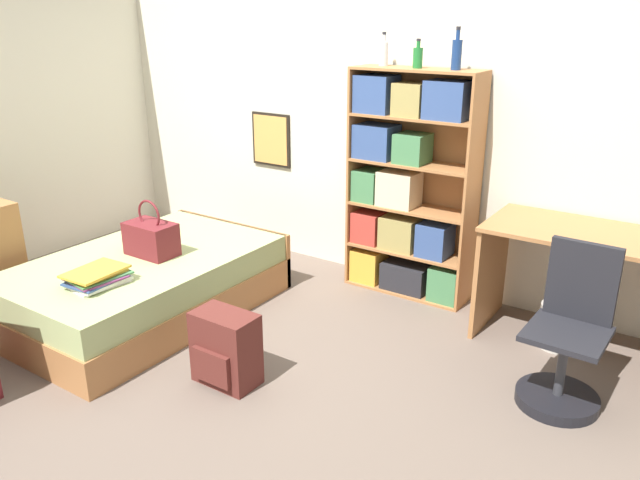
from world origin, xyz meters
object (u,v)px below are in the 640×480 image
Objects in this scene: desk_chair at (566,354)px; waste_bin at (559,326)px; bottle_green at (384,53)px; bottle_brown at (418,57)px; bed at (148,284)px; handbag at (151,238)px; bottle_clear at (457,53)px; desk at (599,269)px; book_stack_on_bed at (96,277)px; backpack at (225,349)px; bookcase at (404,190)px.

desk_chair is 3.13× the size of waste_bin.
bottle_green is 1.20× the size of bottle_brown.
bed reaches higher than waste_bin.
desk_chair is (2.60, 0.46, -0.26)m from handbag.
bottle_clear is 0.20× the size of desk.
bed is at bearing -123.22° from handbag.
bed is 8.07× the size of bottle_green.
bottle_brown is (0.28, -0.06, -0.01)m from bottle_green.
desk_chair is at bearing -31.13° from bottle_brown.
book_stack_on_bed is at bearing -78.88° from handbag.
handbag is 2.69m from waste_bin.
bottle_clear is at bearing 71.83° from backpack.
waste_bin is at bearing -13.60° from bottle_clear.
bottle_green is (1.04, 1.36, 1.49)m from bed.
bottle_brown reaches higher than desk.
bottle_green reaches higher than backpack.
bottle_green is 0.26× the size of desk_chair.
handbag is at bearing -156.79° from desk.
bed is at bearing -140.31° from bottle_clear.
waste_bin is (1.15, -0.20, -1.55)m from bottle_brown.
desk_chair is at bearing 10.12° from handbag.
bottle_clear is 1.59m from desk.
handbag is 2.33m from bottle_clear.
bottle_green is (-0.23, 0.04, 0.93)m from bookcase.
bottle_clear is at bearing 39.69° from bed.
book_stack_on_bed is 2.04× the size of bottle_brown.
bookcase is at bearing 82.25° from backpack.
waste_bin is at bearing 34.09° from book_stack_on_bed.
backpack is (-1.60, -1.52, -0.33)m from desk.
desk is 2.23m from backpack.
book_stack_on_bed is 2.15m from bookcase.
handbag is 1.71× the size of bottle_green.
waste_bin is at bearing -9.95° from bottle_brown.
bottle_clear is at bearing -4.39° from bottle_green.
waste_bin is (-0.16, -0.06, -0.40)m from desk.
bed is at bearing -156.01° from waste_bin.
bottle_brown is at bearing -16.18° from bookcase.
waste_bin is (2.47, 1.10, -0.07)m from bed.
bottle_brown is 2.08m from desk_chair.
bookcase is at bearing 173.47° from desk.
backpack is at bearing -97.75° from bookcase.
waste_bin is (1.43, -0.26, -1.56)m from bottle_green.
bottle_brown reaches higher than handbag.
bookcase is at bearing 179.33° from bottle_clear.
desk is (1.05, -0.15, -1.18)m from bottle_clear.
bottle_green is 0.53× the size of backpack.
backpack is at bearing -21.80° from handbag.
backpack is at bearing -19.09° from bed.
bottle_green reaches higher than desk_chair.
desk_chair is 2.05× the size of backpack.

